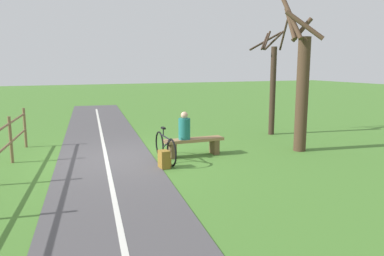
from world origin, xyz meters
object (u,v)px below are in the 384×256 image
bench (194,144)px  backpack (164,159)px  bicycle (165,147)px  person_seated (184,127)px  tree_near_bench (301,85)px  tree_mid_field (272,82)px

bench → backpack: bearing=38.2°
bicycle → person_seated: bearing=114.9°
person_seated → bench: bearing=-180.0°
bicycle → backpack: size_ratio=4.00×
person_seated → backpack: person_seated is taller
bicycle → tree_near_bench: tree_near_bench is taller
bench → tree_near_bench: (-3.13, 0.63, 1.63)m
person_seated → tree_mid_field: bearing=-154.9°
backpack → bench: bearing=-141.7°
bicycle → tree_near_bench: bearing=86.2°
person_seated → backpack: bearing=45.9°
bench → tree_near_bench: size_ratio=0.39×
backpack → tree_mid_field: 6.09m
backpack → tree_mid_field: (-5.08, -2.90, 1.70)m
bicycle → backpack: bicycle is taller
backpack → tree_near_bench: bearing=-176.1°
backpack → tree_mid_field: size_ratio=0.10×
bench → bicycle: size_ratio=0.97×
person_seated → tree_near_bench: (-3.41, 0.63, 1.14)m
bicycle → tree_near_bench: 4.38m
bench → tree_mid_field: 4.66m
backpack → bicycle: bearing=-110.2°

